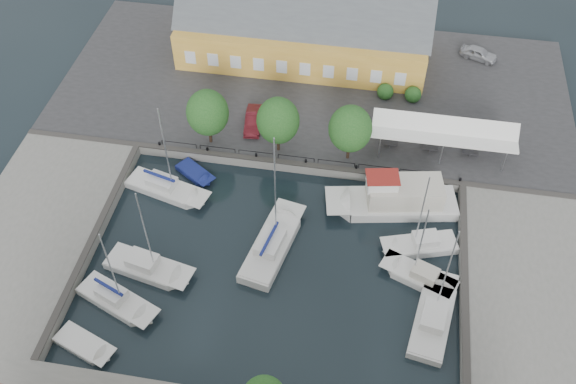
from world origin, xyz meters
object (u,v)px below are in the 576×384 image
object	(u,v)px
west_boat_d	(117,301)
launch_nw	(195,174)
car_red	(254,120)
west_boat_c	(148,268)
east_boat_c	(433,318)
trawler	(397,200)
east_boat_b	(420,278)
warehouse	(298,29)
west_boat_a	(166,189)
east_boat_a	(421,246)
tent_canopy	(444,131)
car_silver	(479,53)
launch_sw	(84,345)
center_sailboat	(272,246)

from	to	relation	value
west_boat_d	launch_nw	distance (m)	15.75
car_red	west_boat_c	bearing A→B (deg)	-111.88
car_red	east_boat_c	size ratio (longest dim) A/B	0.42
trawler	west_boat_c	world-z (taller)	west_boat_c
east_boat_b	east_boat_c	xyz separation A→B (m)	(1.13, -3.85, -0.00)
east_boat_c	west_boat_c	size ratio (longest dim) A/B	1.03
warehouse	west_boat_a	xyz separation A→B (m)	(-9.28, -22.89, -4.16)
east_boat_a	west_boat_d	bearing A→B (deg)	-157.93
west_boat_c	east_boat_b	bearing A→B (deg)	7.15
tent_canopy	launch_nw	xyz separation A→B (m)	(-23.74, -6.37, -3.59)
car_silver	west_boat_d	bearing A→B (deg)	162.23
car_red	trawler	bearing A→B (deg)	-33.02
east_boat_c	launch_sw	bearing A→B (deg)	-165.53
east_boat_c	launch_sw	size ratio (longest dim) A/B	2.03
car_silver	east_boat_c	xyz separation A→B (m)	(-4.43, -35.75, -1.47)
car_red	east_boat_c	world-z (taller)	east_boat_c
warehouse	trawler	xyz separation A→B (m)	(12.75, -21.22, -3.41)
west_boat_a	launch_nw	size ratio (longest dim) A/B	2.51
west_boat_a	west_boat_d	world-z (taller)	west_boat_a
car_red	center_sailboat	size ratio (longest dim) A/B	0.35
tent_canopy	car_silver	bearing A→B (deg)	75.58
east_boat_a	east_boat_b	world-z (taller)	east_boat_a
west_boat_a	tent_canopy	bearing A→B (deg)	19.25
west_boat_d	launch_sw	bearing A→B (deg)	-105.08
tent_canopy	car_silver	xyz separation A→B (m)	(4.26, 16.55, -1.96)
warehouse	west_boat_a	bearing A→B (deg)	-112.06
tent_canopy	west_boat_c	world-z (taller)	west_boat_c
east_boat_c	west_boat_a	size ratio (longest dim) A/B	0.98
east_boat_a	west_boat_d	xyz separation A→B (m)	(-24.86, -10.08, 0.01)
car_red	east_boat_a	distance (m)	21.80
east_boat_a	east_boat_b	xyz separation A→B (m)	(0.05, -3.50, -0.00)
west_boat_c	west_boat_d	world-z (taller)	west_boat_c
trawler	east_boat_a	world-z (taller)	east_boat_a
west_boat_a	west_boat_c	distance (m)	9.31
east_boat_a	launch_sw	distance (m)	29.73
east_boat_a	west_boat_c	world-z (taller)	west_boat_c
car_silver	east_boat_b	world-z (taller)	east_boat_b
center_sailboat	launch_nw	bearing A→B (deg)	139.85
car_silver	launch_nw	distance (m)	36.21
west_boat_d	west_boat_c	bearing A→B (deg)	67.72
east_boat_c	west_boat_d	bearing A→B (deg)	-174.03
trawler	east_boat_b	size ratio (longest dim) A/B	1.36
car_red	west_boat_a	bearing A→B (deg)	-130.22
warehouse	launch_nw	distance (m)	21.88
east_boat_a	car_silver	bearing A→B (deg)	78.81
car_silver	trawler	xyz separation A→B (m)	(-8.10, -23.91, -0.71)
warehouse	trawler	distance (m)	24.99
east_boat_a	center_sailboat	bearing A→B (deg)	-169.91
car_red	west_boat_d	xyz separation A→B (m)	(-7.04, -22.55, -1.49)
center_sailboat	west_boat_a	distance (m)	12.50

